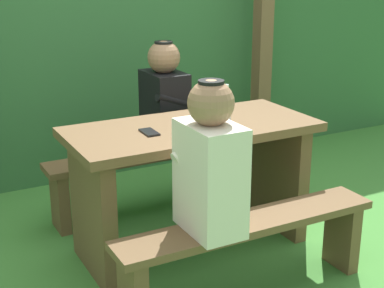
% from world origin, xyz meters
% --- Properties ---
extents(ground_plane, '(12.00, 12.00, 0.00)m').
position_xyz_m(ground_plane, '(0.00, 0.00, 0.00)').
color(ground_plane, '#438436').
extents(hedge_backdrop, '(6.40, 0.87, 2.29)m').
position_xyz_m(hedge_backdrop, '(0.00, 1.80, 1.14)').
color(hedge_backdrop, '#316334').
rests_on(hedge_backdrop, ground_plane).
extents(pergola_post_right, '(0.12, 0.12, 1.95)m').
position_xyz_m(pergola_post_right, '(1.25, 1.12, 0.97)').
color(pergola_post_right, brown).
rests_on(pergola_post_right, ground_plane).
extents(picnic_table, '(1.40, 0.64, 0.75)m').
position_xyz_m(picnic_table, '(0.00, 0.00, 0.51)').
color(picnic_table, brown).
rests_on(picnic_table, ground_plane).
extents(bench_near, '(1.40, 0.24, 0.42)m').
position_xyz_m(bench_near, '(0.00, -0.59, 0.30)').
color(bench_near, brown).
rests_on(bench_near, ground_plane).
extents(bench_far, '(1.40, 0.24, 0.42)m').
position_xyz_m(bench_far, '(0.00, 0.59, 0.30)').
color(bench_far, brown).
rests_on(bench_far, ground_plane).
extents(person_white_shirt, '(0.25, 0.35, 0.72)m').
position_xyz_m(person_white_shirt, '(-0.22, -0.59, 0.75)').
color(person_white_shirt, silver).
rests_on(person_white_shirt, bench_near).
extents(person_black_coat, '(0.25, 0.35, 0.72)m').
position_xyz_m(person_black_coat, '(0.11, 0.59, 0.75)').
color(person_black_coat, black).
rests_on(person_black_coat, bench_far).
extents(drinking_glass, '(0.07, 0.07, 0.09)m').
position_xyz_m(drinking_glass, '(0.24, 0.12, 0.80)').
color(drinking_glass, silver).
rests_on(drinking_glass, picnic_table).
extents(bottle_left, '(0.06, 0.06, 0.22)m').
position_xyz_m(bottle_left, '(0.18, -0.06, 0.85)').
color(bottle_left, silver).
rests_on(bottle_left, picnic_table).
extents(cell_phone, '(0.07, 0.14, 0.01)m').
position_xyz_m(cell_phone, '(-0.27, -0.03, 0.76)').
color(cell_phone, black).
rests_on(cell_phone, picnic_table).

